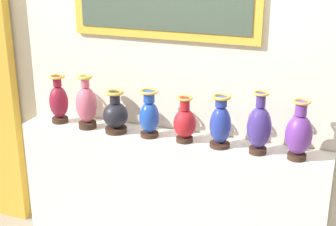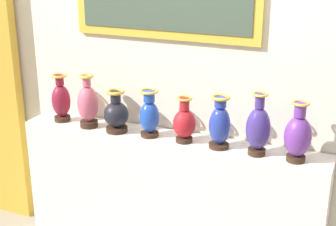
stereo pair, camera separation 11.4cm
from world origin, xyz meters
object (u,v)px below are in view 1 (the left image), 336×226
(vase_sapphire, at_px, (149,116))
(vase_indigo, at_px, (259,127))
(vase_onyx, at_px, (115,115))
(vase_burgundy, at_px, (59,102))
(vase_rose, at_px, (86,105))
(vase_crimson, at_px, (185,123))
(vase_cobalt, at_px, (220,124))
(vase_violet, at_px, (299,134))

(vase_sapphire, relative_size, vase_indigo, 0.82)
(vase_onyx, distance_m, vase_sapphire, 0.26)
(vase_burgundy, xyz_separation_m, vase_indigo, (1.50, -0.03, 0.02))
(vase_burgundy, distance_m, vase_indigo, 1.50)
(vase_onyx, bearing_deg, vase_rose, 179.32)
(vase_rose, relative_size, vase_onyx, 1.28)
(vase_burgundy, bearing_deg, vase_crimson, -0.90)
(vase_crimson, xyz_separation_m, vase_indigo, (0.50, -0.01, 0.04))
(vase_burgundy, distance_m, vase_sapphire, 0.74)
(vase_sapphire, bearing_deg, vase_rose, -178.58)
(vase_burgundy, bearing_deg, vase_onyx, -3.68)
(vase_rose, bearing_deg, vase_sapphire, 1.42)
(vase_burgundy, bearing_deg, vase_sapphire, -1.28)
(vase_cobalt, bearing_deg, vase_indigo, -2.82)
(vase_crimson, relative_size, vase_cobalt, 0.89)
(vase_sapphire, bearing_deg, vase_cobalt, 0.09)
(vase_rose, xyz_separation_m, vase_violet, (1.50, 0.00, -0.01))
(vase_burgundy, relative_size, vase_cobalt, 1.02)
(vase_sapphire, bearing_deg, vase_violet, -0.63)
(vase_burgundy, xyz_separation_m, vase_cobalt, (1.25, -0.02, 0.00))
(vase_burgundy, height_order, vase_violet, vase_violet)
(vase_sapphire, distance_m, vase_indigo, 0.76)
(vase_onyx, height_order, vase_indigo, vase_indigo)
(vase_burgundy, distance_m, vase_rose, 0.26)
(vase_onyx, distance_m, vase_cobalt, 0.76)
(vase_sapphire, relative_size, vase_cobalt, 0.94)
(vase_burgundy, bearing_deg, vase_indigo, -1.08)
(vase_cobalt, bearing_deg, vase_burgundy, 179.28)
(vase_cobalt, relative_size, vase_indigo, 0.87)
(vase_crimson, distance_m, vase_indigo, 0.51)
(vase_crimson, relative_size, vase_violet, 0.82)
(vase_burgundy, relative_size, vase_rose, 0.92)
(vase_crimson, bearing_deg, vase_rose, -179.01)
(vase_rose, height_order, vase_sapphire, vase_rose)
(vase_onyx, relative_size, vase_cobalt, 0.86)
(vase_burgundy, xyz_separation_m, vase_rose, (0.25, -0.03, 0.01))
(vase_sapphire, xyz_separation_m, vase_cobalt, (0.51, 0.00, 0.01))
(vase_burgundy, height_order, vase_cobalt, vase_burgundy)
(vase_cobalt, height_order, vase_indigo, vase_indigo)
(vase_burgundy, relative_size, vase_crimson, 1.14)
(vase_sapphire, height_order, vase_indigo, vase_indigo)
(vase_rose, xyz_separation_m, vase_crimson, (0.75, 0.01, -0.04))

